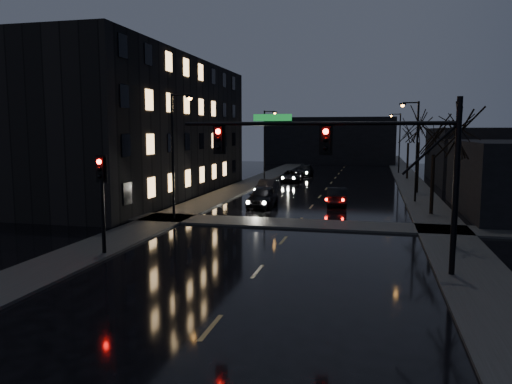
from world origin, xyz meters
The scene contains 22 objects.
ground centered at (0.00, 0.00, 0.00)m, with size 160.00×160.00×0.00m, color black.
sidewalk_left centered at (-8.50, 35.00, 0.06)m, with size 3.00×140.00×0.12m, color #2D2D2B.
sidewalk_right centered at (8.50, 35.00, 0.06)m, with size 3.00×140.00×0.12m, color #2D2D2B.
sidewalk_cross centered at (0.00, 18.50, 0.06)m, with size 40.00×3.00×0.12m, color #2D2D2B.
apartment_block centered at (-16.50, 30.00, 6.00)m, with size 12.00×30.00×12.00m, color black.
commercial_right_far centered at (17.00, 48.00, 3.00)m, with size 12.00×18.00×6.00m, color black.
far_block centered at (-3.00, 78.00, 4.00)m, with size 22.00×10.00×8.00m, color black.
signal_mast centered at (3.85, 9.00, 4.87)m, with size 11.11×0.41×7.00m.
signal_pole_left centered at (-7.50, 8.99, 3.01)m, with size 0.35×0.41×4.53m.
tree_near centered at (8.40, 14.00, 6.22)m, with size 3.52×3.52×8.08m.
tree_mid_a centered at (8.40, 24.00, 5.83)m, with size 3.30×3.30×7.58m.
tree_mid_b centered at (8.40, 36.00, 6.61)m, with size 3.74×3.74×8.59m.
tree_far centered at (8.40, 50.00, 6.06)m, with size 3.43×3.43×7.88m.
streetlight_l_near centered at (-7.58, 18.00, 4.77)m, with size 1.53×0.28×8.00m.
streetlight_l_far centered at (-7.58, 45.00, 4.77)m, with size 1.53×0.28×8.00m.
streetlight_r_mid centered at (7.58, 30.00, 4.77)m, with size 1.53×0.28×8.00m.
streetlight_r_far centered at (7.58, 58.00, 4.77)m, with size 1.53×0.28×8.00m.
oncoming_car_a centered at (-3.55, 24.98, 0.78)m, with size 1.83×4.56×1.55m, color black.
oncoming_car_b centered at (-4.80, 32.43, 0.67)m, with size 1.42×4.06×1.34m, color black.
oncoming_car_c centered at (-4.44, 43.84, 0.65)m, with size 2.16×4.68×1.30m, color black.
oncoming_car_d centered at (-4.01, 51.39, 0.69)m, with size 1.95×4.79×1.39m, color black.
lead_car centered at (1.80, 27.33, 0.69)m, with size 1.45×4.16×1.37m, color black.
Camera 1 is at (4.49, -11.29, 5.71)m, focal length 35.00 mm.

